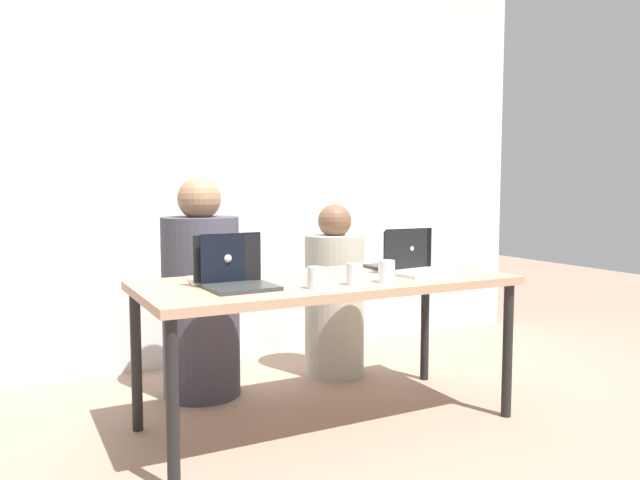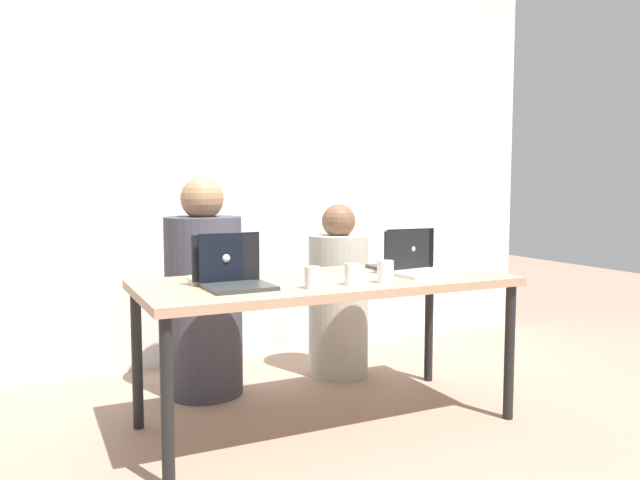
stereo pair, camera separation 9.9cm
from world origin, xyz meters
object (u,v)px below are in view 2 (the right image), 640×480
Objects in this scene: laptop_back_right at (402,260)px; water_glass_left at (312,279)px; water_glass_center at (351,276)px; laptop_front_left at (236,276)px; laptop_back_left at (223,272)px; person_on_left at (204,299)px; laptop_front_right at (417,265)px; person_on_right at (338,299)px; water_glass_right at (385,273)px.

laptop_back_right reaches higher than water_glass_left.
water_glass_left is at bearing -177.33° from water_glass_center.
laptop_back_left is at bearing 90.01° from laptop_front_left.
laptop_back_left is at bearing 68.07° from person_on_left.
laptop_back_right is (0.98, 0.18, -0.00)m from laptop_front_left.
laptop_back_left reaches higher than laptop_back_right.
laptop_front_right is at bearing 19.40° from water_glass_center.
person_on_right is 3.61× the size of laptop_front_left.
water_glass_left is 0.20m from water_glass_center.
water_glass_right is at bearing 48.08° from laptop_back_right.
person_on_right is at bearing 38.16° from laptop_front_left.
water_glass_right is at bearing -16.46° from laptop_front_left.
person_on_left is 0.63m from laptop_back_left.
laptop_front_right is 3.16× the size of water_glass_right.
laptop_front_right is (0.96, -0.17, -0.00)m from laptop_back_left.
laptop_front_left is at bearing 10.99° from laptop_back_right.
laptop_back_left is 3.40× the size of water_glass_center.
person_on_left is at bearing 123.01° from water_glass_right.
water_glass_right is at bearing -3.37° from water_glass_center.
laptop_back_right reaches higher than water_glass_right.
laptop_back_right is at bearing 102.42° from person_on_right.
person_on_left reaches higher than laptop_back_left.
water_glass_center is at bearing -20.16° from laptop_front_left.
water_glass_center is at bearing 176.63° from water_glass_right.
water_glass_right is at bearing -0.13° from water_glass_left.
laptop_back_right is at bearing 34.48° from water_glass_center.
person_on_left reaches higher than person_on_right.
person_on_left is 1.15× the size of person_on_right.
laptop_front_left is 2.80× the size of water_glass_right.
laptop_back_left reaches higher than water_glass_right.
laptop_back_left is 0.45m from water_glass_left.
laptop_front_right is at bearing 30.68° from water_glass_right.
person_on_right is (0.84, 0.00, -0.07)m from person_on_left.
person_on_right is 1.00m from water_glass_right.
person_on_right reaches higher than laptop_front_right.
water_glass_left is (-0.61, -0.93, 0.29)m from person_on_right.
person_on_left is 12.51× the size of water_glass_left.
person_on_left is at bearing 115.17° from water_glass_center.
person_on_right is 1.12m from laptop_back_left.
laptop_front_left is at bearing 100.74° from laptop_back_left.
person_on_right is at bearing -81.04° from laptop_back_right.
laptop_front_right is at bearing 178.98° from laptop_back_left.
person_on_right is at bearing 75.60° from water_glass_right.
water_glass_right is at bearing 79.81° from person_on_right.
water_glass_left is (-0.66, -0.17, -0.01)m from laptop_front_right.
person_on_left is 1.13m from water_glass_right.
person_on_left reaches higher than laptop_back_right.
water_glass_left is (0.30, -0.34, -0.01)m from laptop_back_left.
laptop_back_left is at bearing 161.68° from laptop_front_right.
laptop_back_right is 2.76× the size of water_glass_right.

